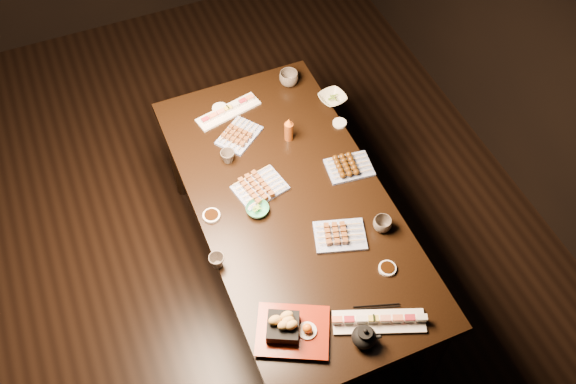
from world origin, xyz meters
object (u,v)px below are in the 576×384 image
Objects in this scene: dining_table at (292,243)px; teacup_near_left at (217,261)px; teacup_mid_right at (382,224)px; condiment_bottle at (289,129)px; sushi_platter_far at (228,110)px; edamame_bowl_green at (258,210)px; yakitori_plate_center at (260,185)px; sushi_platter_near at (379,320)px; teapot at (364,336)px; teacup_far_left at (228,157)px; yakitori_plate_left at (239,133)px; yakitori_plate_right at (340,233)px; edamame_bowl_cream at (332,98)px; tempura_tray at (293,327)px; teacup_far_right at (289,78)px.

teacup_near_left is (-0.45, -0.19, 0.41)m from dining_table.
teacup_mid_right is 0.71m from condiment_bottle.
sushi_platter_far is at bearing 67.39° from teacup_near_left.
edamame_bowl_green is 1.27× the size of teacup_mid_right.
teacup_mid_right reaches higher than edamame_bowl_green.
sushi_platter_near is at bearing -88.69° from yakitori_plate_center.
yakitori_plate_center is at bearing 74.51° from sushi_platter_far.
teapot is at bearing -78.64° from dining_table.
teacup_far_left is (-0.53, 0.66, -0.00)m from teacup_mid_right.
condiment_bottle is (0.32, 0.37, 0.06)m from edamame_bowl_green.
yakitori_plate_left is 0.90m from teacup_mid_right.
teacup_far_left reaches higher than yakitori_plate_left.
yakitori_plate_right reaches higher than yakitori_plate_left.
sushi_platter_far is at bearing 108.77° from dining_table.
edamame_bowl_green is (-0.30, 0.28, -0.01)m from yakitori_plate_right.
teacup_mid_right is at bearing 100.41° from sushi_platter_far.
yakitori_plate_center reaches higher than dining_table.
teacup_near_left is 0.61m from teacup_far_left.
teapot is (0.09, -1.27, 0.02)m from yakitori_plate_left.
tempura_tray is at bearing -122.11° from edamame_bowl_cream.
sushi_platter_far is 0.94m from teacup_near_left.
teacup_near_left is at bearing 54.94° from sushi_platter_far.
condiment_bottle reaches higher than sushi_platter_near.
condiment_bottle is (-0.33, -0.16, 0.06)m from edamame_bowl_cream.
yakitori_plate_right is 1.06× the size of yakitori_plate_left.
teacup_far_right is at bearing 103.20° from sushi_platter_near.
teacup_far_left is 0.50× the size of condiment_bottle.
edamame_bowl_green is (-0.17, 0.01, 0.39)m from dining_table.
teacup_far_right is at bearing 94.19° from tempura_tray.
teacup_mid_right is at bearing -98.82° from yakitori_plate_left.
teacup_near_left is (-0.27, -0.20, 0.02)m from edamame_bowl_green.
yakitori_plate_left is at bearing 111.96° from dining_table.
sushi_platter_near is 1.12m from teacup_far_left.
teacup_near_left is (-0.57, 0.08, 0.00)m from yakitori_plate_right.
teacup_far_left is (-0.29, 1.08, 0.01)m from sushi_platter_near.
dining_table is 0.91m from teacup_far_right.
dining_table is at bearing -130.90° from edamame_bowl_cream.
yakitori_plate_right is 0.20m from teacup_mid_right.
yakitori_plate_left is at bearing 154.72° from condiment_bottle.
edamame_bowl_green is at bearing -136.42° from yakitori_plate_left.
sushi_platter_near is at bearing -119.15° from teacup_mid_right.
sushi_platter_near is 5.46× the size of teacup_near_left.
edamame_bowl_cream is 0.47× the size of tempura_tray.
condiment_bottle is at bearing 81.01° from dining_table.
teacup_mid_right is 0.83× the size of teacup_far_right.
teapot is at bearing -80.28° from teacup_far_left.
teacup_mid_right is 0.85m from teacup_far_left.
tempura_tray is at bearing -174.32° from sushi_platter_near.
teacup_mid_right is 0.58m from teapot.
edamame_bowl_green is (-0.27, 0.73, -0.01)m from sushi_platter_near.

